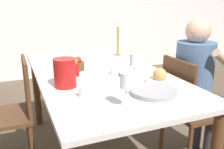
{
  "coord_description": "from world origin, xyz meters",
  "views": [
    {
      "loc": [
        -0.61,
        -1.77,
        1.32
      ],
      "look_at": [
        0.0,
        -0.27,
        0.83
      ],
      "focal_mm": 40.0,
      "sensor_mm": 36.0,
      "label": 1
    }
  ],
  "objects_px": {
    "bread_plate": "(160,77)",
    "teacup_across": "(116,71)",
    "chair_opposite": "(12,111)",
    "fruit_bowl": "(73,65)",
    "wine_glass_juice": "(126,82)",
    "teacup_near_person": "(86,93)",
    "red_pitcher": "(65,73)",
    "candlestick_tall": "(118,42)",
    "serving_tray": "(154,92)",
    "chair_person_side": "(189,108)",
    "wine_glass_water": "(134,61)",
    "person_seated": "(197,79)"
  },
  "relations": [
    {
      "from": "bread_plate",
      "to": "teacup_across",
      "type": "bearing_deg",
      "value": 133.58
    },
    {
      "from": "chair_opposite",
      "to": "fruit_bowl",
      "type": "bearing_deg",
      "value": -97.28
    },
    {
      "from": "wine_glass_juice",
      "to": "teacup_near_person",
      "type": "relative_size",
      "value": 1.44
    },
    {
      "from": "red_pitcher",
      "to": "candlestick_tall",
      "type": "bearing_deg",
      "value": 46.79
    },
    {
      "from": "teacup_near_person",
      "to": "red_pitcher",
      "type": "bearing_deg",
      "value": 106.3
    },
    {
      "from": "teacup_near_person",
      "to": "teacup_across",
      "type": "xyz_separation_m",
      "value": [
        0.33,
        0.34,
        0.0
      ]
    },
    {
      "from": "wine_glass_juice",
      "to": "teacup_across",
      "type": "distance_m",
      "value": 0.59
    },
    {
      "from": "red_pitcher",
      "to": "fruit_bowl",
      "type": "distance_m",
      "value": 0.41
    },
    {
      "from": "serving_tray",
      "to": "chair_person_side",
      "type": "bearing_deg",
      "value": 29.41
    },
    {
      "from": "wine_glass_water",
      "to": "wine_glass_juice",
      "type": "distance_m",
      "value": 0.43
    },
    {
      "from": "chair_person_side",
      "to": "fruit_bowl",
      "type": "height_order",
      "value": "chair_person_side"
    },
    {
      "from": "person_seated",
      "to": "wine_glass_water",
      "type": "bearing_deg",
      "value": -82.68
    },
    {
      "from": "bread_plate",
      "to": "fruit_bowl",
      "type": "distance_m",
      "value": 0.69
    },
    {
      "from": "red_pitcher",
      "to": "teacup_across",
      "type": "distance_m",
      "value": 0.42
    },
    {
      "from": "red_pitcher",
      "to": "candlestick_tall",
      "type": "distance_m",
      "value": 1.0
    },
    {
      "from": "chair_opposite",
      "to": "fruit_bowl",
      "type": "xyz_separation_m",
      "value": [
        0.49,
        -0.06,
        0.34
      ]
    },
    {
      "from": "red_pitcher",
      "to": "teacup_near_person",
      "type": "distance_m",
      "value": 0.25
    },
    {
      "from": "wine_glass_water",
      "to": "teacup_near_person",
      "type": "xyz_separation_m",
      "value": [
        -0.38,
        -0.15,
        -0.12
      ]
    },
    {
      "from": "chair_person_side",
      "to": "teacup_across",
      "type": "xyz_separation_m",
      "value": [
        -0.58,
        0.15,
        0.33
      ]
    },
    {
      "from": "bread_plate",
      "to": "teacup_near_person",
      "type": "bearing_deg",
      "value": -169.93
    },
    {
      "from": "wine_glass_water",
      "to": "teacup_across",
      "type": "bearing_deg",
      "value": 105.82
    },
    {
      "from": "wine_glass_juice",
      "to": "fruit_bowl",
      "type": "xyz_separation_m",
      "value": [
        -0.07,
        0.82,
        -0.1
      ]
    },
    {
      "from": "chair_person_side",
      "to": "wine_glass_juice",
      "type": "distance_m",
      "value": 0.97
    },
    {
      "from": "chair_opposite",
      "to": "serving_tray",
      "type": "height_order",
      "value": "chair_opposite"
    },
    {
      "from": "wine_glass_water",
      "to": "bread_plate",
      "type": "relative_size",
      "value": 0.93
    },
    {
      "from": "chair_person_side",
      "to": "chair_opposite",
      "type": "relative_size",
      "value": 1.0
    },
    {
      "from": "chair_opposite",
      "to": "teacup_near_person",
      "type": "height_order",
      "value": "chair_opposite"
    },
    {
      "from": "teacup_near_person",
      "to": "fruit_bowl",
      "type": "distance_m",
      "value": 0.61
    },
    {
      "from": "serving_tray",
      "to": "teacup_across",
      "type": "bearing_deg",
      "value": 97.34
    },
    {
      "from": "chair_opposite",
      "to": "person_seated",
      "type": "height_order",
      "value": "person_seated"
    },
    {
      "from": "fruit_bowl",
      "to": "wine_glass_water",
      "type": "bearing_deg",
      "value": -56.33
    },
    {
      "from": "serving_tray",
      "to": "bread_plate",
      "type": "height_order",
      "value": "bread_plate"
    },
    {
      "from": "chair_person_side",
      "to": "fruit_bowl",
      "type": "distance_m",
      "value": 0.99
    },
    {
      "from": "red_pitcher",
      "to": "bread_plate",
      "type": "relative_size",
      "value": 0.88
    },
    {
      "from": "bread_plate",
      "to": "fruit_bowl",
      "type": "height_order",
      "value": "fruit_bowl"
    },
    {
      "from": "teacup_near_person",
      "to": "wine_glass_water",
      "type": "bearing_deg",
      "value": 20.74
    },
    {
      "from": "wine_glass_water",
      "to": "teacup_near_person",
      "type": "height_order",
      "value": "wine_glass_water"
    },
    {
      "from": "serving_tray",
      "to": "candlestick_tall",
      "type": "bearing_deg",
      "value": 77.73
    },
    {
      "from": "serving_tray",
      "to": "candlestick_tall",
      "type": "distance_m",
      "value": 1.09
    },
    {
      "from": "wine_glass_water",
      "to": "candlestick_tall",
      "type": "height_order",
      "value": "candlestick_tall"
    },
    {
      "from": "chair_opposite",
      "to": "person_seated",
      "type": "relative_size",
      "value": 0.75
    },
    {
      "from": "chair_opposite",
      "to": "candlestick_tall",
      "type": "distance_m",
      "value": 1.15
    },
    {
      "from": "wine_glass_water",
      "to": "teacup_near_person",
      "type": "bearing_deg",
      "value": -159.26
    },
    {
      "from": "wine_glass_juice",
      "to": "bread_plate",
      "type": "bearing_deg",
      "value": 37.83
    },
    {
      "from": "wine_glass_juice",
      "to": "chair_person_side",
      "type": "bearing_deg",
      "value": 28.16
    },
    {
      "from": "person_seated",
      "to": "teacup_across",
      "type": "height_order",
      "value": "person_seated"
    },
    {
      "from": "person_seated",
      "to": "candlestick_tall",
      "type": "xyz_separation_m",
      "value": [
        -0.38,
        0.73,
        0.21
      ]
    },
    {
      "from": "teacup_near_person",
      "to": "serving_tray",
      "type": "bearing_deg",
      "value": -15.18
    },
    {
      "from": "chair_person_side",
      "to": "wine_glass_juice",
      "type": "xyz_separation_m",
      "value": [
        -0.76,
        -0.41,
        0.44
      ]
    },
    {
      "from": "red_pitcher",
      "to": "teacup_near_person",
      "type": "relative_size",
      "value": 1.4
    }
  ]
}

